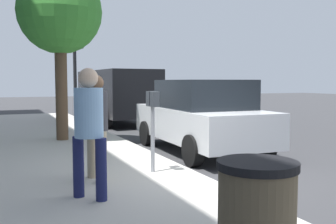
% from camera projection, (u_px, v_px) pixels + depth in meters
% --- Properties ---
extents(ground_plane, '(80.00, 80.00, 0.00)m').
position_uv_depth(ground_plane, '(196.00, 180.00, 6.80)').
color(ground_plane, '#38383A').
rests_on(ground_plane, ground).
extents(sidewalk_slab, '(28.00, 6.00, 0.15)m').
position_uv_depth(sidewalk_slab, '(13.00, 196.00, 5.59)').
color(sidewalk_slab, '#B7B2A8').
rests_on(sidewalk_slab, ground_plane).
extents(parking_meter, '(0.36, 0.12, 1.41)m').
position_uv_depth(parking_meter, '(153.00, 114.00, 6.67)').
color(parking_meter, gray).
rests_on(parking_meter, sidewalk_slab).
extents(pedestrian_at_meter, '(0.51, 0.37, 1.69)m').
position_uv_depth(pedestrian_at_meter, '(96.00, 119.00, 6.13)').
color(pedestrian_at_meter, tan).
rests_on(pedestrian_at_meter, sidewalk_slab).
extents(pedestrian_bystander, '(0.45, 0.39, 1.76)m').
position_uv_depth(pedestrian_bystander, '(89.00, 122.00, 5.13)').
color(pedestrian_bystander, '#191E4C').
rests_on(pedestrian_bystander, sidewalk_slab).
extents(parked_sedan_near, '(4.45, 2.07, 1.77)m').
position_uv_depth(parked_sedan_near, '(201.00, 116.00, 9.37)').
color(parked_sedan_near, silver).
rests_on(parked_sedan_near, ground_plane).
extents(parked_van_far, '(5.27, 2.27, 2.18)m').
position_uv_depth(parked_van_far, '(117.00, 93.00, 15.98)').
color(parked_van_far, black).
rests_on(parked_van_far, ground_plane).
extents(street_tree, '(2.23, 2.23, 4.55)m').
position_uv_depth(street_tree, '(60.00, 14.00, 10.24)').
color(street_tree, brown).
rests_on(street_tree, sidewalk_slab).
extents(traffic_signal, '(0.24, 0.44, 3.60)m').
position_uv_depth(traffic_signal, '(78.00, 58.00, 13.84)').
color(traffic_signal, black).
rests_on(traffic_signal, sidewalk_slab).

